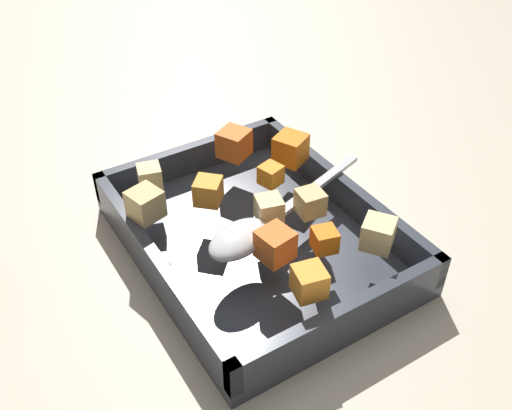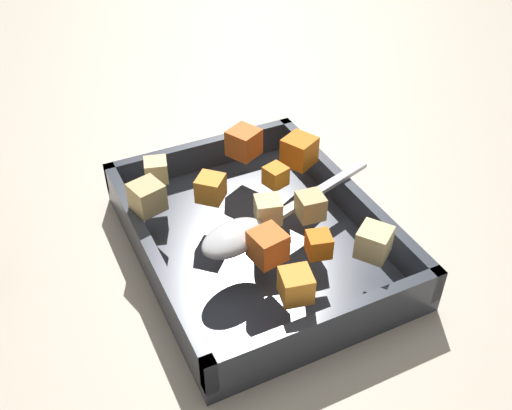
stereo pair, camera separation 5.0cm
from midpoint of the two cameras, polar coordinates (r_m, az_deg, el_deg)
The scene contains 15 objects.
ground_plane at distance 0.63m, azimuth 1.29°, elevation -5.71°, with size 4.00×4.00×0.00m, color #BCB29E.
baking_dish at distance 0.64m, azimuth 2.24°, elevation -3.32°, with size 0.31×0.24×0.05m.
carrot_chunk_heap_side at distance 0.69m, azimuth 0.89°, elevation 5.98°, with size 0.03×0.03×0.03m, color orange.
carrot_chunk_back_center at distance 0.55m, azimuth 3.59°, elevation -4.08°, with size 0.03×0.03×0.03m, color orange.
carrot_chunk_rim_edge at distance 0.52m, azimuth 6.19°, elevation -7.95°, with size 0.03×0.03×0.03m, color orange.
carrot_chunk_mid_right at distance 0.63m, azimuth -2.12°, elevation 1.56°, with size 0.03×0.03×0.03m, color orange.
carrot_chunk_far_right at distance 0.65m, azimuth 4.11°, elevation 2.75°, with size 0.02×0.02×0.02m, color orange.
carrot_chunk_center at distance 0.68m, azimuth 6.29°, elevation 5.14°, with size 0.03×0.03×0.03m, color orange.
carrot_chunk_corner_nw at distance 0.57m, azimuth 8.58°, elevation -3.86°, with size 0.02×0.02×0.02m, color orange.
potato_chunk_near_right at distance 0.60m, azimuth 3.44°, elevation -0.42°, with size 0.03×0.03×0.03m, color #E0CC89.
potato_chunk_mid_left at distance 0.62m, azimuth -8.17°, elevation 0.71°, with size 0.03×0.03×0.03m, color tan.
potato_chunk_near_left at distance 0.57m, azimuth 13.75°, elevation -3.58°, with size 0.03×0.03×0.03m, color #E0CC89.
potato_chunk_front_center at distance 0.61m, azimuth 7.61°, elevation -0.17°, with size 0.03×0.03×0.03m, color tan.
potato_chunk_corner_se at distance 0.66m, azimuth -7.45°, elevation 3.27°, with size 0.02×0.02×0.02m, color #E0CC89.
serving_spoon at distance 0.58m, azimuth 1.30°, elevation -2.71°, with size 0.10×0.23×0.02m.
Camera 2 is at (0.41, -0.19, 0.44)m, focal length 41.58 mm.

